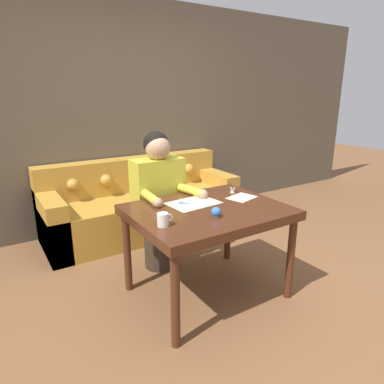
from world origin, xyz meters
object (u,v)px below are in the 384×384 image
(scissors, at_px, (186,203))
(mug, at_px, (163,220))
(pin_cushion, at_px, (216,212))
(person, at_px, (159,200))
(dining_table, at_px, (208,217))
(couch, at_px, (142,206))
(thread_spool, at_px, (233,190))

(scissors, bearing_deg, mug, -139.32)
(pin_cushion, bearing_deg, mug, 173.22)
(person, bearing_deg, dining_table, -79.21)
(couch, xyz_separation_m, scissors, (-0.19, -1.31, 0.43))
(person, bearing_deg, couch, 76.12)
(scissors, xyz_separation_m, thread_spool, (0.50, 0.04, 0.02))
(couch, bearing_deg, person, -103.88)
(scissors, bearing_deg, dining_table, -62.30)
(couch, relative_size, mug, 19.47)
(dining_table, bearing_deg, couch, 85.99)
(person, height_order, scissors, person)
(dining_table, distance_m, scissors, 0.21)
(person, bearing_deg, thread_spool, -36.51)
(person, height_order, mug, person)
(mug, bearing_deg, scissors, 40.68)
(dining_table, xyz_separation_m, pin_cushion, (-0.06, -0.19, 0.11))
(person, distance_m, scissors, 0.44)
(couch, bearing_deg, pin_cushion, -95.69)
(couch, relative_size, pin_cushion, 30.77)
(mug, relative_size, thread_spool, 2.51)
(dining_table, bearing_deg, thread_spool, 27.44)
(scissors, height_order, pin_cushion, pin_cushion)
(couch, relative_size, thread_spool, 48.89)
(scissors, bearing_deg, couch, 81.56)
(couch, bearing_deg, dining_table, -94.01)
(thread_spool, bearing_deg, person, 143.49)
(thread_spool, height_order, pin_cushion, pin_cushion)
(scissors, xyz_separation_m, pin_cushion, (0.03, -0.36, 0.03))
(dining_table, relative_size, pin_cushion, 16.10)
(person, xyz_separation_m, mug, (-0.34, -0.74, 0.13))
(scissors, relative_size, thread_spool, 4.32)
(couch, distance_m, person, 0.98)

